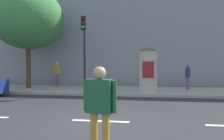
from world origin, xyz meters
TOP-DOWN VIEW (x-y plane):
  - ground_plane at (0.00, 0.00)m, footprint 80.00×80.00m
  - sidewalk_curb at (0.00, 7.00)m, footprint 36.00×4.00m
  - lane_markings at (0.00, 0.00)m, footprint 25.80×0.16m
  - building_backdrop at (0.00, 12.00)m, footprint 36.00×5.00m
  - traffic_light at (-1.96, 5.24)m, footprint 0.24×0.45m
  - poster_column at (1.59, 5.92)m, footprint 1.13×1.13m
  - street_tree at (-6.24, 6.93)m, footprint 4.72×4.72m
  - pedestrian_in_dark_shirt at (0.51, -2.61)m, footprint 0.65×0.33m
  - pedestrian_tallest at (4.07, 7.43)m, footprint 0.28×0.65m
  - pedestrian_with_bag at (-4.90, 8.57)m, footprint 0.37×0.53m

SIDE VIEW (x-z plane):
  - ground_plane at x=0.00m, z-range 0.00..0.00m
  - lane_markings at x=0.00m, z-range 0.00..0.01m
  - sidewalk_curb at x=0.00m, z-range 0.00..0.15m
  - pedestrian_in_dark_shirt at x=0.51m, z-range 0.16..1.90m
  - pedestrian_tallest at x=4.07m, z-range 0.28..1.83m
  - pedestrian_with_bag at x=-4.90m, z-range 0.30..2.05m
  - poster_column at x=1.59m, z-range 0.17..2.74m
  - traffic_light at x=-1.96m, z-range 0.89..5.14m
  - building_backdrop at x=0.00m, z-range 0.00..9.32m
  - street_tree at x=-6.24m, z-range 1.44..8.03m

